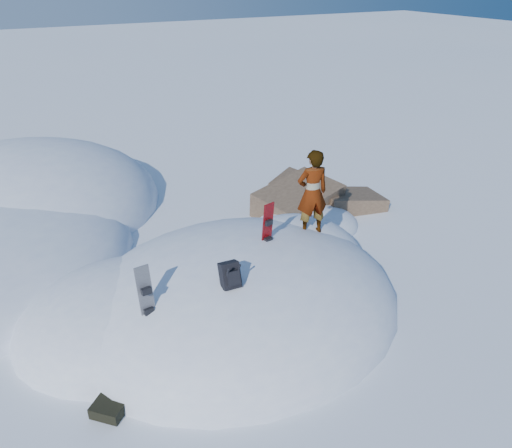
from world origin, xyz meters
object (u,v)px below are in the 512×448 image
snowboard_red (267,233)px  person (312,193)px  backpack (230,275)px  snowboard_dark (147,302)px

snowboard_red → person: bearing=1.7°
backpack → person: (2.61, 1.39, 0.51)m
backpack → person: 3.00m
snowboard_red → backpack: (-1.32, -1.03, -0.03)m
snowboard_dark → backpack: snowboard_dark is taller
snowboard_dark → person: 4.28m
snowboard_red → backpack: snowboard_red is taller
snowboard_red → person: (1.30, 0.35, 0.48)m
backpack → person: size_ratio=0.29×
snowboard_red → person: size_ratio=0.70×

